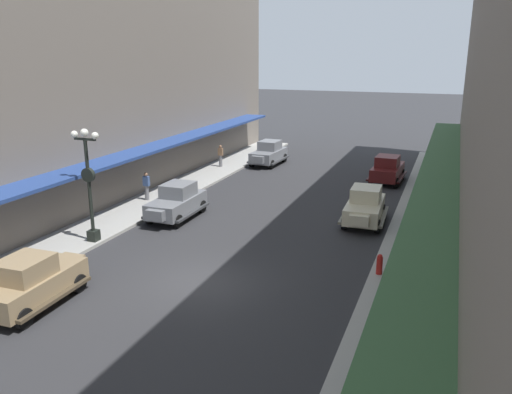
% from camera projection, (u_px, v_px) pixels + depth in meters
% --- Properties ---
extents(ground_plane, '(200.00, 200.00, 0.00)m').
position_uv_depth(ground_plane, '(200.00, 282.00, 19.64)').
color(ground_plane, '#2D2D30').
extents(sidewalk_left, '(3.00, 60.00, 0.15)m').
position_uv_depth(sidewalk_left, '(45.00, 253.00, 22.22)').
color(sidewalk_left, '#A8A59E').
rests_on(sidewalk_left, ground).
extents(sidewalk_right, '(3.00, 60.00, 0.15)m').
position_uv_depth(sidewalk_right, '(401.00, 315.00, 17.03)').
color(sidewalk_right, '#A8A59E').
rests_on(sidewalk_right, ground).
extents(parked_car_0, '(2.29, 4.31, 1.84)m').
position_uv_depth(parked_car_0, '(387.00, 169.00, 34.43)').
color(parked_car_0, '#591919').
rests_on(parked_car_0, ground).
extents(parked_car_1, '(2.26, 4.30, 1.84)m').
position_uv_depth(parked_car_1, '(31.00, 280.00, 17.57)').
color(parked_car_1, '#997F5B').
rests_on(parked_car_1, ground).
extents(parked_car_2, '(2.18, 4.28, 1.84)m').
position_uv_depth(parked_car_2, '(177.00, 201.00, 26.97)').
color(parked_car_2, slate).
rests_on(parked_car_2, ground).
extents(parked_car_3, '(2.29, 4.31, 1.84)m').
position_uv_depth(parked_car_3, '(365.00, 205.00, 26.21)').
color(parked_car_3, beige).
rests_on(parked_car_3, ground).
extents(parked_car_4, '(2.29, 4.31, 1.84)m').
position_uv_depth(parked_car_4, '(269.00, 153.00, 39.87)').
color(parked_car_4, slate).
rests_on(parked_car_4, ground).
extents(lamp_post_with_clock, '(1.42, 0.44, 5.16)m').
position_uv_depth(lamp_post_with_clock, '(89.00, 181.00, 22.75)').
color(lamp_post_with_clock, black).
rests_on(lamp_post_with_clock, sidewalk_left).
extents(fire_hydrant, '(0.24, 0.24, 0.82)m').
position_uv_depth(fire_hydrant, '(380.00, 264.00, 19.89)').
color(fire_hydrant, '#B21E19').
rests_on(fire_hydrant, sidewalk_right).
extents(pedestrian_0, '(0.36, 0.24, 1.64)m').
position_uv_depth(pedestrian_0, '(221.00, 156.00, 38.51)').
color(pedestrian_0, slate).
rests_on(pedestrian_0, sidewalk_left).
extents(pedestrian_1, '(0.36, 0.28, 1.67)m').
position_uv_depth(pedestrian_1, '(406.00, 347.00, 13.49)').
color(pedestrian_1, '#2D2D33').
rests_on(pedestrian_1, sidewalk_right).
extents(pedestrian_2, '(0.36, 0.24, 1.64)m').
position_uv_depth(pedestrian_2, '(147.00, 186.00, 29.78)').
color(pedestrian_2, slate).
rests_on(pedestrian_2, sidewalk_left).
extents(pedestrian_3, '(0.36, 0.28, 1.67)m').
position_uv_depth(pedestrian_3, '(430.00, 261.00, 18.99)').
color(pedestrian_3, slate).
rests_on(pedestrian_3, sidewalk_right).
extents(pedestrian_4, '(0.36, 0.28, 1.67)m').
position_uv_depth(pedestrian_4, '(437.00, 264.00, 18.78)').
color(pedestrian_4, slate).
rests_on(pedestrian_4, sidewalk_right).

